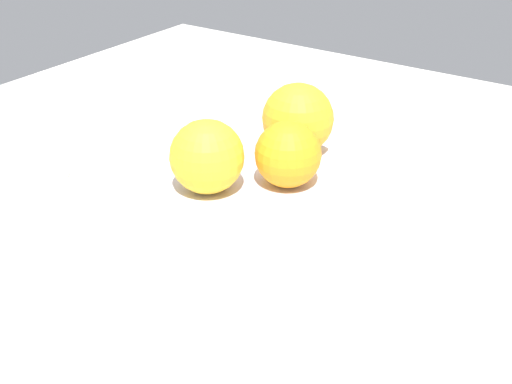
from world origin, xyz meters
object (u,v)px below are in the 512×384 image
at_px(orange_in_bowl_0, 288,154).
at_px(orange_in_bowl_1, 298,119).
at_px(orange_in_bowl_2, 207,157).
at_px(side_plate, 8,176).
at_px(fruit_bowl, 256,198).

bearing_deg(orange_in_bowl_0, orange_in_bowl_1, 114.42).
bearing_deg(orange_in_bowl_2, side_plate, -175.19).
xyz_separation_m(fruit_bowl, side_plate, (-0.28, -0.08, -0.02)).
distance_m(orange_in_bowl_1, side_plate, 0.33).
bearing_deg(fruit_bowl, side_plate, -164.32).
bearing_deg(orange_in_bowl_2, fruit_bowl, 75.60).
bearing_deg(orange_in_bowl_1, orange_in_bowl_0, -65.58).
bearing_deg(fruit_bowl, orange_in_bowl_2, -104.40).
bearing_deg(orange_in_bowl_1, fruit_bowl, -98.37).
bearing_deg(side_plate, orange_in_bowl_2, 4.81).
height_order(fruit_bowl, orange_in_bowl_0, orange_in_bowl_0).
relative_size(fruit_bowl, side_plate, 1.38).
distance_m(fruit_bowl, side_plate, 0.29).
bearing_deg(orange_in_bowl_0, side_plate, -167.17).
relative_size(fruit_bowl, orange_in_bowl_1, 2.57).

